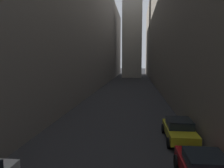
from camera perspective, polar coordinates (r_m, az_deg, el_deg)
ground_plane at (r=42.13m, az=4.19°, el=-1.34°), size 264.00×264.00×0.00m
building_block_left at (r=46.07m, az=-9.97°, el=14.21°), size 11.19×108.00×24.06m
building_block_right at (r=45.53m, az=19.71°, el=14.85°), size 12.23×108.00×25.29m
parked_car_right_far at (r=15.62m, az=16.94°, el=-11.18°), size 1.93×4.27×1.42m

